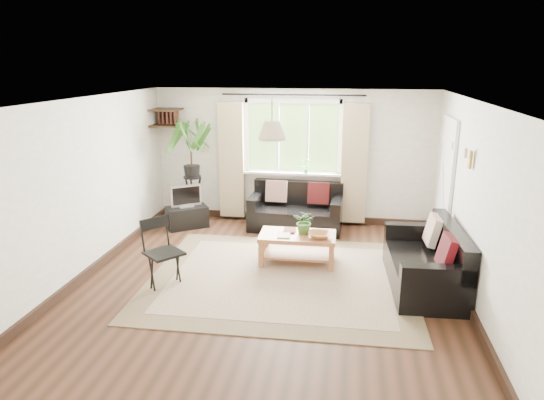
% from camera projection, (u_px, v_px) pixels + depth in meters
% --- Properties ---
extents(floor, '(5.50, 5.50, 0.00)m').
position_uv_depth(floor, '(267.00, 284.00, 6.44)').
color(floor, black).
rests_on(floor, ground).
extents(ceiling, '(5.50, 5.50, 0.00)m').
position_uv_depth(ceiling, '(267.00, 100.00, 5.78)').
color(ceiling, white).
rests_on(ceiling, floor).
extents(wall_back, '(5.00, 0.02, 2.40)m').
position_uv_depth(wall_back, '(293.00, 157.00, 8.72)').
color(wall_back, beige).
rests_on(wall_back, floor).
extents(wall_front, '(5.00, 0.02, 2.40)m').
position_uv_depth(wall_front, '(203.00, 298.00, 3.50)').
color(wall_front, beige).
rests_on(wall_front, floor).
extents(wall_left, '(0.02, 5.50, 2.40)m').
position_uv_depth(wall_left, '(83.00, 189.00, 6.49)').
color(wall_left, beige).
rests_on(wall_left, floor).
extents(wall_right, '(0.02, 5.50, 2.40)m').
position_uv_depth(wall_right, '(475.00, 206.00, 5.73)').
color(wall_right, beige).
rests_on(wall_right, floor).
extents(rug, '(3.59, 3.10, 0.02)m').
position_uv_depth(rug, '(280.00, 277.00, 6.61)').
color(rug, beige).
rests_on(rug, floor).
extents(window, '(2.50, 0.16, 2.16)m').
position_uv_depth(window, '(293.00, 138.00, 8.59)').
color(window, white).
rests_on(window, wall_back).
extents(door, '(0.06, 0.96, 2.06)m').
position_uv_depth(door, '(445.00, 187.00, 7.40)').
color(door, silver).
rests_on(door, wall_right).
extents(corner_shelf, '(0.50, 0.50, 0.34)m').
position_uv_depth(corner_shelf, '(166.00, 117.00, 8.64)').
color(corner_shelf, black).
rests_on(corner_shelf, wall_back).
extents(pendant_lamp, '(0.36, 0.36, 0.54)m').
position_uv_depth(pendant_lamp, '(272.00, 126.00, 6.26)').
color(pendant_lamp, beige).
rests_on(pendant_lamp, ceiling).
extents(wall_sconce, '(0.12, 0.12, 0.28)m').
position_uv_depth(wall_sconce, '(468.00, 156.00, 5.88)').
color(wall_sconce, beige).
rests_on(wall_sconce, wall_right).
extents(sofa_back, '(1.63, 0.86, 0.75)m').
position_uv_depth(sofa_back, '(296.00, 208.00, 8.49)').
color(sofa_back, black).
rests_on(sofa_back, floor).
extents(sofa_right, '(1.72, 0.93, 0.79)m').
position_uv_depth(sofa_right, '(424.00, 258.00, 6.27)').
color(sofa_right, black).
rests_on(sofa_right, floor).
extents(coffee_table, '(1.11, 0.62, 0.45)m').
position_uv_depth(coffee_table, '(297.00, 249.00, 7.06)').
color(coffee_table, '#995832').
rests_on(coffee_table, floor).
extents(table_plant, '(0.39, 0.36, 0.36)m').
position_uv_depth(table_plant, '(305.00, 222.00, 6.98)').
color(table_plant, '#356126').
rests_on(table_plant, coffee_table).
extents(bowl, '(0.32, 0.32, 0.08)m').
position_uv_depth(bowl, '(319.00, 235.00, 6.85)').
color(bowl, '#A46838').
rests_on(bowl, coffee_table).
extents(book_a, '(0.20, 0.26, 0.02)m').
position_uv_depth(book_a, '(278.00, 235.00, 6.94)').
color(book_a, white).
rests_on(book_a, coffee_table).
extents(book_b, '(0.18, 0.24, 0.02)m').
position_uv_depth(book_b, '(284.00, 230.00, 7.14)').
color(book_b, brown).
rests_on(book_b, coffee_table).
extents(tv_stand, '(0.80, 0.72, 0.38)m').
position_uv_depth(tv_stand, '(187.00, 217.00, 8.61)').
color(tv_stand, black).
rests_on(tv_stand, floor).
extents(tv, '(0.55, 0.45, 0.41)m').
position_uv_depth(tv, '(186.00, 196.00, 8.50)').
color(tv, '#A5A5AA').
rests_on(tv, tv_stand).
extents(palm_stand, '(0.93, 0.93, 1.88)m').
position_uv_depth(palm_stand, '(192.00, 172.00, 8.66)').
color(palm_stand, black).
rests_on(palm_stand, floor).
extents(folding_chair, '(0.65, 0.65, 0.90)m').
position_uv_depth(folding_chair, '(164.00, 254.00, 6.26)').
color(folding_chair, black).
rests_on(folding_chair, floor).
extents(sill_plant, '(0.14, 0.10, 0.27)m').
position_uv_depth(sill_plant, '(306.00, 166.00, 8.61)').
color(sill_plant, '#2D6023').
rests_on(sill_plant, window).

